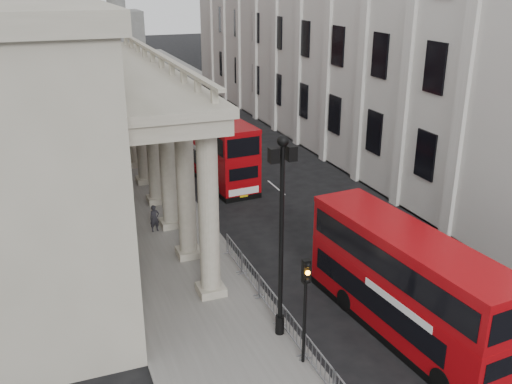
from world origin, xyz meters
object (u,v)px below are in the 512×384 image
lamp_post_north (135,84)px  bus_near (406,282)px  traffic_light (306,293)px  bus_far (213,145)px  lamp_post_south (281,226)px  pedestrian_b (117,197)px  lamp_post_mid (180,127)px  pedestrian_a (155,218)px  pedestrian_c (123,177)px

lamp_post_north → bus_near: size_ratio=0.80×
traffic_light → bus_far: 22.04m
lamp_post_south → pedestrian_b: size_ratio=4.50×
pedestrian_b → lamp_post_mid: bearing=-161.9°
lamp_post_north → traffic_light: lamp_post_north is taller
bus_far → lamp_post_north: bearing=100.2°
traffic_light → pedestrian_b: bearing=104.0°
pedestrian_a → pedestrian_c: bearing=85.0°
lamp_post_mid → pedestrian_a: 6.52m
pedestrian_c → bus_far: bearing=30.0°
lamp_post_south → traffic_light: (0.10, -2.02, -1.80)m
lamp_post_south → bus_near: size_ratio=0.80×
bus_near → pedestrian_b: 19.19m
lamp_post_north → pedestrian_c: lamp_post_north is taller
lamp_post_mid → pedestrian_a: (-2.71, -4.37, -4.01)m
traffic_light → bus_near: 4.77m
lamp_post_mid → traffic_light: size_ratio=1.93×
lamp_post_north → traffic_light: size_ratio=1.93×
bus_near → lamp_post_mid: bearing=100.3°
lamp_post_mid → lamp_post_south: bearing=-90.0°
pedestrian_a → pedestrian_c: pedestrian_c is taller
traffic_light → bus_far: size_ratio=0.40×
traffic_light → pedestrian_c: 21.81m
bus_near → pedestrian_b: size_ratio=5.62×
lamp_post_south → traffic_light: bearing=-87.2°
traffic_light → bus_far: (3.15, 21.80, -0.70)m
bus_near → pedestrian_a: bearing=114.7°
lamp_post_mid → bus_far: lamp_post_mid is taller
traffic_light → bus_far: bearing=81.8°
pedestrian_b → pedestrian_c: bearing=-93.2°
lamp_post_mid → pedestrian_b: 5.77m
lamp_post_north → pedestrian_a: (-2.71, -20.37, -4.01)m
bus_near → bus_far: (-1.52, 21.31, 0.11)m
pedestrian_b → pedestrian_c: size_ratio=1.16×
lamp_post_north → bus_near: lamp_post_north is taller
pedestrian_c → pedestrian_b: bearing=-76.1°
traffic_light → pedestrian_b: 18.04m
pedestrian_a → pedestrian_b: size_ratio=0.84×
lamp_post_south → pedestrian_a: bearing=103.1°
lamp_post_mid → bus_near: 18.35m
lamp_post_north → bus_near: (4.77, -33.53, -2.61)m
bus_near → pedestrian_b: (-9.01, 16.90, -1.26)m
lamp_post_south → bus_far: 20.20m
lamp_post_south → lamp_post_mid: bearing=90.0°
lamp_post_mid → lamp_post_north: same height
pedestrian_a → lamp_post_south: bearing=-86.3°
lamp_post_north → pedestrian_b: (-4.23, -16.63, -3.87)m
lamp_post_north → lamp_post_south: bearing=-90.0°
bus_near → pedestrian_c: bearing=106.2°
lamp_post_mid → pedestrian_c: lamp_post_mid is taller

